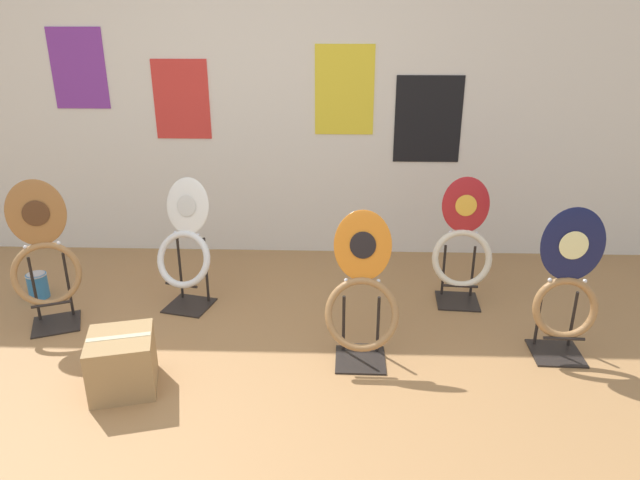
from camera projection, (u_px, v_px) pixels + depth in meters
name	position (u px, v px, depth m)	size (l,w,h in m)	color
ground_plane	(208.00, 440.00, 2.62)	(14.00, 14.00, 0.00)	#A37547
wall_back	(263.00, 90.00, 4.32)	(8.00, 0.07, 2.60)	silver
toilet_seat_display_woodgrain	(44.00, 259.00, 3.44)	(0.41, 0.37, 0.94)	black
toilet_seat_display_orange_sun	(362.00, 300.00, 3.11)	(0.41, 0.38, 0.83)	black
toilet_seat_display_white_plain	(185.00, 249.00, 3.70)	(0.41, 0.35, 0.86)	black
toilet_seat_display_navy_moon	(567.00, 291.00, 3.14)	(0.36, 0.29, 0.88)	black
toilet_seat_display_crimson_swirl	(463.00, 247.00, 3.74)	(0.40, 0.30, 0.87)	black
paint_can	(38.00, 285.00, 3.92)	(0.14, 0.14, 0.18)	teal
storage_box	(122.00, 362.00, 2.94)	(0.40, 0.41, 0.30)	#A37F51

